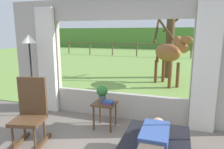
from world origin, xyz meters
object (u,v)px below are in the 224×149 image
(pasture_tree, at_px, (169,46))
(rocking_chair, at_px, (31,112))
(side_table, at_px, (105,107))
(reclining_person, at_px, (153,146))
(potted_plant, at_px, (102,92))
(floor_lamp_left, at_px, (30,51))
(book_stack, at_px, (108,102))
(horse, at_px, (169,53))

(pasture_tree, bearing_deg, rocking_chair, -107.23)
(side_table, bearing_deg, rocking_chair, -137.35)
(reclining_person, height_order, side_table, reclining_person)
(reclining_person, relative_size, potted_plant, 4.47)
(rocking_chair, distance_m, floor_lamp_left, 1.55)
(rocking_chair, bearing_deg, reclining_person, -23.28)
(pasture_tree, bearing_deg, book_stack, -98.71)
(reclining_person, bearing_deg, side_table, 130.26)
(rocking_chair, xyz_separation_m, pasture_tree, (1.87, 6.05, 0.79))
(reclining_person, height_order, horse, horse)
(reclining_person, bearing_deg, potted_plant, 130.99)
(book_stack, height_order, horse, horse)
(floor_lamp_left, height_order, pasture_tree, pasture_tree)
(rocking_chair, relative_size, potted_plant, 3.50)
(book_stack, distance_m, pasture_tree, 5.32)
(book_stack, xyz_separation_m, floor_lamp_left, (-1.84, 0.16, 0.91))
(pasture_tree, bearing_deg, floor_lamp_left, -117.55)
(reclining_person, height_order, pasture_tree, pasture_tree)
(side_table, xyz_separation_m, potted_plant, (-0.08, 0.06, 0.28))
(side_table, relative_size, horse, 0.30)
(horse, distance_m, pasture_tree, 1.41)
(book_stack, height_order, pasture_tree, pasture_tree)
(floor_lamp_left, relative_size, horse, 1.05)
(floor_lamp_left, bearing_deg, reclining_person, -26.00)
(potted_plant, xyz_separation_m, book_stack, (0.17, -0.13, -0.15))
(book_stack, bearing_deg, potted_plant, 143.49)
(reclining_person, distance_m, potted_plant, 1.79)
(rocking_chair, xyz_separation_m, book_stack, (1.08, 0.84, 0.01))
(side_table, distance_m, pasture_tree, 5.29)
(rocking_chair, height_order, pasture_tree, pasture_tree)
(floor_lamp_left, distance_m, horse, 4.55)
(potted_plant, height_order, floor_lamp_left, floor_lamp_left)
(side_table, bearing_deg, book_stack, -36.18)
(side_table, relative_size, potted_plant, 1.63)
(potted_plant, relative_size, book_stack, 1.61)
(rocking_chair, xyz_separation_m, potted_plant, (0.91, 0.97, 0.16))
(side_table, height_order, floor_lamp_left, floor_lamp_left)
(rocking_chair, xyz_separation_m, side_table, (0.99, 0.91, -0.12))
(book_stack, distance_m, floor_lamp_left, 2.05)
(reclining_person, bearing_deg, rocking_chair, 169.94)
(book_stack, relative_size, horse, 0.11)
(pasture_tree, bearing_deg, potted_plant, -100.79)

